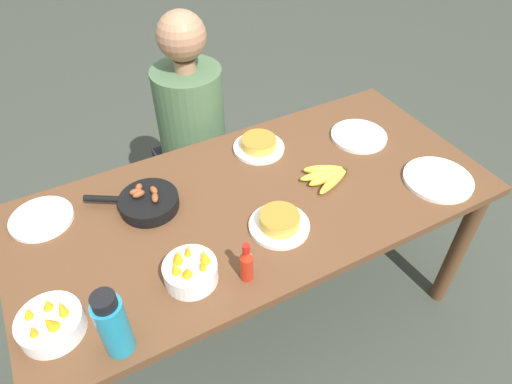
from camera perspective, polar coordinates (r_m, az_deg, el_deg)
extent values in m
plane|color=#383D33|center=(2.31, 0.00, -14.41)|extent=(14.00, 14.00, 0.00)
cube|color=brown|center=(1.73, 0.00, -1.15)|extent=(1.80, 0.84, 0.03)
cylinder|color=brown|center=(2.25, 23.95, -6.50)|extent=(0.07, 0.07, 0.72)
cylinder|color=brown|center=(2.16, -25.25, -9.75)|extent=(0.07, 0.07, 0.72)
cylinder|color=brown|center=(2.58, 12.69, 3.98)|extent=(0.07, 0.07, 0.72)
ellipsoid|color=yellow|center=(1.83, 8.63, 2.74)|extent=(0.17, 0.12, 0.04)
ellipsoid|color=yellow|center=(1.81, 8.47, 2.18)|extent=(0.20, 0.07, 0.04)
ellipsoid|color=yellow|center=(1.80, 9.00, 1.88)|extent=(0.18, 0.05, 0.04)
ellipsoid|color=yellow|center=(1.79, 9.64, 1.35)|extent=(0.18, 0.10, 0.04)
cylinder|color=#4C3819|center=(1.84, 11.01, 2.68)|extent=(0.02, 0.02, 0.04)
cylinder|color=black|center=(1.72, -13.09, -1.81)|extent=(0.21, 0.21, 0.01)
cylinder|color=black|center=(1.70, -13.23, -1.19)|extent=(0.22, 0.22, 0.04)
cylinder|color=black|center=(1.75, -18.70, -0.80)|extent=(0.13, 0.09, 0.02)
ellipsoid|color=brown|center=(1.69, -12.66, 0.22)|extent=(0.03, 0.04, 0.03)
ellipsoid|color=brown|center=(1.66, -12.52, -0.69)|extent=(0.04, 0.05, 0.03)
ellipsoid|color=brown|center=(1.70, -14.79, 0.03)|extent=(0.05, 0.04, 0.03)
ellipsoid|color=brown|center=(1.72, -14.43, 0.59)|extent=(0.04, 0.04, 0.03)
ellipsoid|color=brown|center=(1.69, -14.45, -0.25)|extent=(0.05, 0.03, 0.03)
cylinder|color=white|center=(1.61, 2.85, -4.28)|extent=(0.22, 0.22, 0.02)
cylinder|color=gold|center=(1.59, 2.88, -3.54)|extent=(0.14, 0.14, 0.04)
cylinder|color=#AB7427|center=(1.57, 2.91, -2.95)|extent=(0.14, 0.14, 0.00)
cylinder|color=white|center=(1.94, 0.35, 5.53)|extent=(0.22, 0.22, 0.02)
cylinder|color=gold|center=(1.92, 0.36, 6.16)|extent=(0.15, 0.15, 0.04)
cylinder|color=#AB7427|center=(1.91, 0.36, 6.65)|extent=(0.15, 0.15, 0.00)
cylinder|color=white|center=(1.92, 21.80, 1.46)|extent=(0.27, 0.27, 0.02)
cylinder|color=silver|center=(1.92, 22.84, 1.71)|extent=(0.12, 0.04, 0.01)
cube|color=silver|center=(1.86, 21.69, 0.45)|extent=(0.05, 0.04, 0.00)
cylinder|color=white|center=(2.05, 12.72, 6.83)|extent=(0.24, 0.24, 0.02)
cylinder|color=silver|center=(2.04, 13.47, 6.84)|extent=(0.10, 0.10, 0.01)
cube|color=silver|center=(2.04, 10.89, 7.35)|extent=(0.05, 0.05, 0.00)
cylinder|color=white|center=(1.80, -25.23, -3.05)|extent=(0.22, 0.22, 0.02)
cylinder|color=silver|center=(1.77, -25.64, -3.50)|extent=(0.04, 0.11, 0.01)
cube|color=silver|center=(1.83, -26.63, -2.16)|extent=(0.03, 0.05, 0.00)
cylinder|color=white|center=(1.46, -8.17, -9.89)|extent=(0.17, 0.17, 0.07)
cone|color=orange|center=(1.42, -6.50, -7.98)|extent=(0.04, 0.05, 0.06)
cone|color=orange|center=(1.44, -8.49, -7.21)|extent=(0.04, 0.03, 0.06)
cone|color=orange|center=(1.43, -9.75, -7.96)|extent=(0.06, 0.06, 0.05)
cone|color=orange|center=(1.41, -10.07, -9.31)|extent=(0.04, 0.05, 0.05)
cone|color=orange|center=(1.40, -8.51, -9.86)|extent=(0.06, 0.06, 0.05)
cone|color=orange|center=(1.40, -6.77, -9.14)|extent=(0.04, 0.04, 0.05)
cylinder|color=white|center=(1.47, -24.23, -14.86)|extent=(0.19, 0.19, 0.06)
cone|color=orange|center=(1.42, -23.09, -13.23)|extent=(0.03, 0.04, 0.06)
cone|color=orange|center=(1.45, -24.59, -12.66)|extent=(0.05, 0.04, 0.05)
cone|color=orange|center=(1.46, -26.59, -13.41)|extent=(0.05, 0.05, 0.04)
cone|color=orange|center=(1.41, -26.11, -15.35)|extent=(0.04, 0.04, 0.05)
cone|color=orange|center=(1.40, -24.40, -14.76)|extent=(0.05, 0.05, 0.06)
cylinder|color=teal|center=(1.32, -17.35, -15.79)|extent=(0.08, 0.08, 0.20)
cylinder|color=black|center=(1.22, -18.51, -12.85)|extent=(0.06, 0.06, 0.04)
cylinder|color=#B72814|center=(1.44, -1.19, -9.41)|extent=(0.04, 0.04, 0.10)
cone|color=#B72814|center=(1.39, -1.23, -7.86)|extent=(0.04, 0.04, 0.03)
cylinder|color=red|center=(1.37, -1.24, -7.08)|extent=(0.02, 0.02, 0.03)
cube|color=black|center=(2.50, -7.17, -0.15)|extent=(0.35, 0.35, 0.50)
cylinder|color=#476642|center=(2.19, -8.28, 9.22)|extent=(0.32, 0.32, 0.49)
cylinder|color=#9E7051|center=(2.06, -9.04, 15.40)|extent=(0.09, 0.09, 0.05)
sphere|color=#9E7051|center=(2.00, -9.46, 18.69)|extent=(0.21, 0.21, 0.21)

